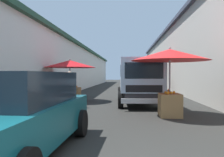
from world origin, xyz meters
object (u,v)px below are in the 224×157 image
Objects in this scene: plastic_stool at (73,93)px; hatchback_car at (15,113)px; delivery_truck at (140,83)px; vendor_by_crates at (70,87)px; fruit_stall_near_right at (70,68)px; parked_scooter at (26,102)px; fruit_stall_near_left at (170,62)px; fruit_stall_mid_lane at (145,70)px.

hatchback_car is at bearing -172.19° from plastic_stool.
delivery_truck reaches higher than hatchback_car.
delivery_truck is 3.25× the size of vendor_by_crates.
vendor_by_crates is 3.82m from plastic_stool.
plastic_stool is (1.57, 0.26, -1.39)m from fruit_stall_near_right.
parked_scooter is 3.89× the size of plastic_stool.
delivery_truck is at bearing -58.34° from parked_scooter.
fruit_stall_near_left reaches higher than parked_scooter.
parked_scooter is (-2.51, 4.08, -0.59)m from delivery_truck.
delivery_truck reaches higher than parked_scooter.
fruit_stall_mid_lane is at bearing -24.92° from parked_scooter.
delivery_truck is (2.43, 0.85, -0.78)m from fruit_stall_near_left.
delivery_truck is at bearing -21.63° from hatchback_car.
fruit_stall_near_right reaches higher than hatchback_car.
fruit_stall_near_left is (-3.88, -4.37, 0.10)m from fruit_stall_near_right.
fruit_stall_near_left is at bearing -131.61° from fruit_stall_near_right.
vendor_by_crates is (-0.68, 3.01, -0.17)m from delivery_truck.
plastic_stool is (3.02, 3.78, -0.71)m from delivery_truck.
fruit_stall_near_left reaches higher than delivery_truck.
fruit_stall_near_left is at bearing -179.87° from fruit_stall_mid_lane.
plastic_stool is (5.45, 4.63, -1.49)m from fruit_stall_near_left.
fruit_stall_near_right is 7.90m from fruit_stall_mid_lane.
hatchback_car is 2.58× the size of vendor_by_crates.
hatchback_car is (-3.88, 3.35, -1.08)m from fruit_stall_near_left.
fruit_stall_near_right is 4.20m from parked_scooter.
vendor_by_crates is (1.75, 3.86, -0.94)m from fruit_stall_near_left.
delivery_truck is 4.89m from plastic_stool.
fruit_stall_near_right reaches higher than parked_scooter.
fruit_stall_near_left is 7.31m from plastic_stool.
parked_scooter is (-0.08, 4.93, -1.37)m from fruit_stall_near_left.
fruit_stall_near_left is at bearing -40.84° from hatchback_car.
hatchback_car is (-14.35, 3.33, -1.03)m from fruit_stall_mid_lane.
hatchback_car is at bearing 158.37° from delivery_truck.
fruit_stall_near_right is 3.87m from delivery_truck.
plastic_stool is at bearing 9.39° from fruit_stall_near_right.
fruit_stall_near_left is (-10.47, -0.02, 0.05)m from fruit_stall_mid_lane.
plastic_stool is at bearing 11.76° from vendor_by_crates.
fruit_stall_near_left is 0.52× the size of delivery_truck.
fruit_stall_mid_lane is 14.77m from hatchback_car.
vendor_by_crates is 2.16m from parked_scooter.
delivery_truck is 11.48× the size of plastic_stool.
fruit_stall_near_left is at bearing -114.41° from vendor_by_crates.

